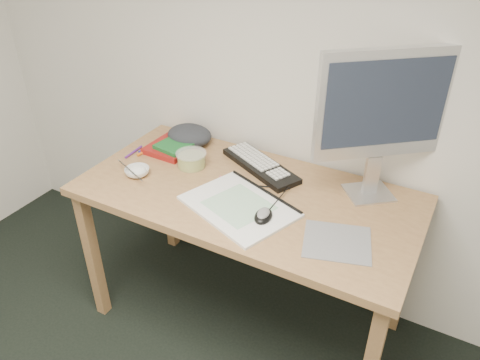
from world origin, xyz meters
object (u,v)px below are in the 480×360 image
at_px(monitor, 383,109).
at_px(rice_bowl, 137,172).
at_px(keyboard, 261,166).
at_px(desk, 247,208).
at_px(sketchpad, 239,206).

height_order(monitor, rice_bowl, monitor).
bearing_deg(keyboard, rice_bowl, -118.25).
bearing_deg(rice_bowl, keyboard, 35.08).
relative_size(desk, rice_bowl, 13.11).
bearing_deg(rice_bowl, sketchpad, -0.14).
bearing_deg(monitor, rice_bowl, 160.87).
distance_m(keyboard, rice_bowl, 0.54).
bearing_deg(sketchpad, monitor, 59.80).
relative_size(sketchpad, monitor, 0.70).
bearing_deg(desk, sketchpad, -77.45).
bearing_deg(keyboard, sketchpad, -52.17).
distance_m(monitor, rice_bowl, 1.05).
relative_size(desk, monitor, 2.33).
height_order(sketchpad, monitor, monitor).
xyz_separation_m(desk, keyboard, (-0.04, 0.20, 0.09)).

